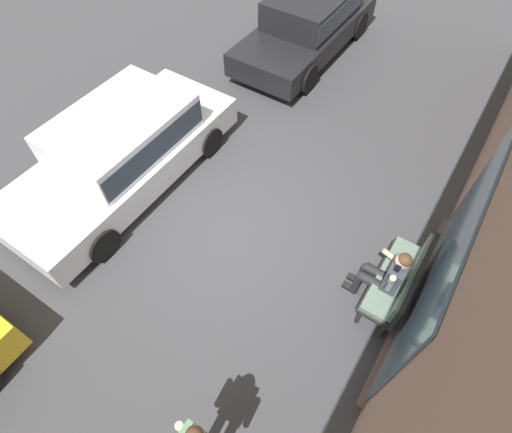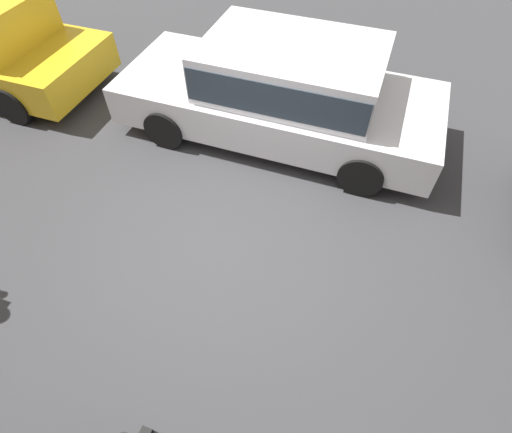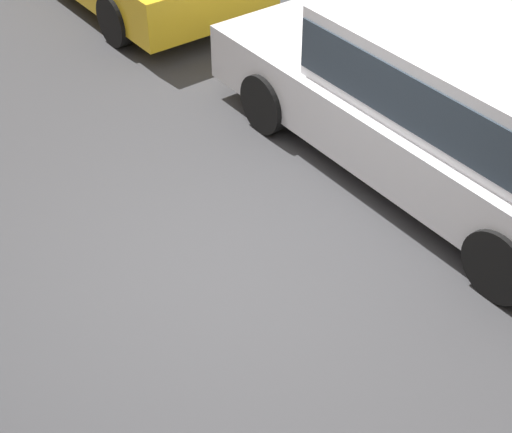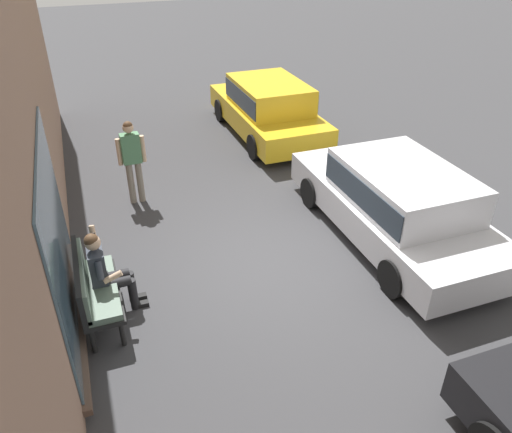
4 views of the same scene
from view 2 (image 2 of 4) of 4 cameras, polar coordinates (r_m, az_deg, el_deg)
name	(u,v)px [view 2 (image 2 of 4)]	position (r m, az deg, el deg)	size (l,w,h in m)	color
ground_plane	(223,243)	(4.99, -4.79, -3.74)	(60.00, 60.00, 0.00)	#38383A
parked_car_mid	(284,88)	(6.06, 4.02, 17.87)	(4.70, 2.00, 1.44)	silver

